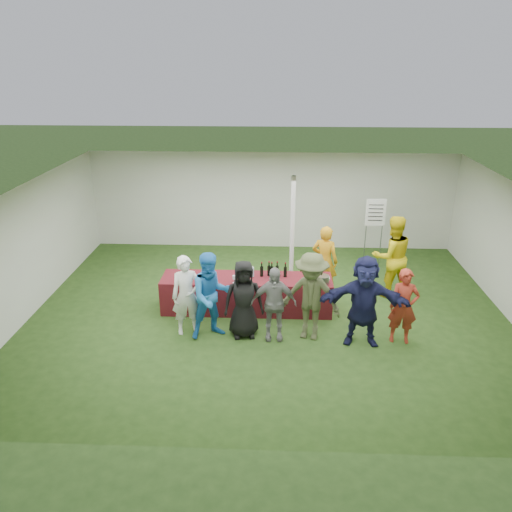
{
  "coord_description": "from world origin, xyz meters",
  "views": [
    {
      "loc": [
        0.15,
        -9.43,
        5.12
      ],
      "look_at": [
        -0.27,
        0.14,
        1.25
      ],
      "focal_mm": 35.0,
      "sensor_mm": 36.0,
      "label": 1
    }
  ],
  "objects_px": {
    "serving_table": "(247,294)",
    "wine_list_sign": "(375,218)",
    "customer_5": "(364,301)",
    "customer_4": "(311,297)",
    "dump_bucket": "(323,280)",
    "staff_back": "(392,256)",
    "customer_0": "(187,295)",
    "customer_1": "(212,296)",
    "customer_6": "(404,306)",
    "customer_2": "(244,299)",
    "customer_3": "(273,304)"
  },
  "relations": [
    {
      "from": "serving_table",
      "to": "customer_6",
      "type": "distance_m",
      "value": 3.25
    },
    {
      "from": "wine_list_sign",
      "to": "customer_4",
      "type": "distance_m",
      "value": 4.09
    },
    {
      "from": "customer_0",
      "to": "customer_1",
      "type": "relative_size",
      "value": 0.93
    },
    {
      "from": "customer_5",
      "to": "customer_6",
      "type": "bearing_deg",
      "value": 10.8
    },
    {
      "from": "customer_1",
      "to": "customer_6",
      "type": "height_order",
      "value": "customer_1"
    },
    {
      "from": "dump_bucket",
      "to": "customer_5",
      "type": "xyz_separation_m",
      "value": [
        0.67,
        -1.01,
        0.04
      ]
    },
    {
      "from": "customer_6",
      "to": "customer_1",
      "type": "bearing_deg",
      "value": -174.93
    },
    {
      "from": "serving_table",
      "to": "wine_list_sign",
      "type": "height_order",
      "value": "wine_list_sign"
    },
    {
      "from": "staff_back",
      "to": "customer_0",
      "type": "relative_size",
      "value": 1.17
    },
    {
      "from": "staff_back",
      "to": "customer_3",
      "type": "xyz_separation_m",
      "value": [
        -2.62,
        -2.02,
        -0.2
      ]
    },
    {
      "from": "serving_table",
      "to": "customer_6",
      "type": "relative_size",
      "value": 2.42
    },
    {
      "from": "wine_list_sign",
      "to": "customer_6",
      "type": "bearing_deg",
      "value": -91.11
    },
    {
      "from": "customer_4",
      "to": "customer_5",
      "type": "height_order",
      "value": "customer_5"
    },
    {
      "from": "serving_table",
      "to": "customer_1",
      "type": "distance_m",
      "value": 1.35
    },
    {
      "from": "customer_1",
      "to": "customer_3",
      "type": "relative_size",
      "value": 1.16
    },
    {
      "from": "staff_back",
      "to": "customer_6",
      "type": "xyz_separation_m",
      "value": [
        -0.18,
        -2.03,
        -0.2
      ]
    },
    {
      "from": "staff_back",
      "to": "customer_2",
      "type": "distance_m",
      "value": 3.74
    },
    {
      "from": "staff_back",
      "to": "customer_0",
      "type": "bearing_deg",
      "value": 11.29
    },
    {
      "from": "customer_0",
      "to": "dump_bucket",
      "type": "bearing_deg",
      "value": -2.27
    },
    {
      "from": "staff_back",
      "to": "customer_6",
      "type": "distance_m",
      "value": 2.04
    },
    {
      "from": "dump_bucket",
      "to": "staff_back",
      "type": "distance_m",
      "value": 1.96
    },
    {
      "from": "serving_table",
      "to": "customer_2",
      "type": "bearing_deg",
      "value": -89.44
    },
    {
      "from": "customer_1",
      "to": "customer_4",
      "type": "relative_size",
      "value": 0.98
    },
    {
      "from": "customer_0",
      "to": "customer_5",
      "type": "distance_m",
      "value": 3.37
    },
    {
      "from": "customer_1",
      "to": "customer_2",
      "type": "distance_m",
      "value": 0.62
    },
    {
      "from": "customer_0",
      "to": "customer_5",
      "type": "xyz_separation_m",
      "value": [
        3.36,
        -0.24,
        0.08
      ]
    },
    {
      "from": "staff_back",
      "to": "customer_1",
      "type": "height_order",
      "value": "staff_back"
    },
    {
      "from": "dump_bucket",
      "to": "customer_5",
      "type": "distance_m",
      "value": 1.22
    },
    {
      "from": "dump_bucket",
      "to": "customer_3",
      "type": "distance_m",
      "value": 1.37
    },
    {
      "from": "dump_bucket",
      "to": "customer_3",
      "type": "relative_size",
      "value": 0.17
    },
    {
      "from": "wine_list_sign",
      "to": "dump_bucket",
      "type": "bearing_deg",
      "value": -118.53
    },
    {
      "from": "customer_5",
      "to": "customer_4",
      "type": "bearing_deg",
      "value": 175.89
    },
    {
      "from": "customer_2",
      "to": "customer_5",
      "type": "height_order",
      "value": "customer_5"
    },
    {
      "from": "customer_0",
      "to": "customer_4",
      "type": "relative_size",
      "value": 0.91
    },
    {
      "from": "customer_5",
      "to": "serving_table",
      "type": "bearing_deg",
      "value": 155.75
    },
    {
      "from": "dump_bucket",
      "to": "customer_6",
      "type": "height_order",
      "value": "customer_6"
    },
    {
      "from": "customer_0",
      "to": "customer_4",
      "type": "bearing_deg",
      "value": -20.65
    },
    {
      "from": "staff_back",
      "to": "customer_0",
      "type": "xyz_separation_m",
      "value": [
        -4.3,
        -1.87,
        -0.14
      ]
    },
    {
      "from": "customer_3",
      "to": "customer_6",
      "type": "bearing_deg",
      "value": -2.76
    },
    {
      "from": "serving_table",
      "to": "dump_bucket",
      "type": "height_order",
      "value": "dump_bucket"
    },
    {
      "from": "customer_0",
      "to": "customer_1",
      "type": "height_order",
      "value": "customer_1"
    },
    {
      "from": "serving_table",
      "to": "customer_0",
      "type": "bearing_deg",
      "value": -137.83
    },
    {
      "from": "staff_back",
      "to": "customer_2",
      "type": "relative_size",
      "value": 1.2
    },
    {
      "from": "dump_bucket",
      "to": "wine_list_sign",
      "type": "relative_size",
      "value": 0.14
    },
    {
      "from": "customer_2",
      "to": "customer_0",
      "type": "bearing_deg",
      "value": 167.79
    },
    {
      "from": "serving_table",
      "to": "customer_5",
      "type": "bearing_deg",
      "value": -28.67
    },
    {
      "from": "customer_4",
      "to": "customer_3",
      "type": "bearing_deg",
      "value": -159.64
    },
    {
      "from": "customer_2",
      "to": "customer_1",
      "type": "bearing_deg",
      "value": 175.55
    },
    {
      "from": "wine_list_sign",
      "to": "customer_5",
      "type": "distance_m",
      "value": 3.91
    },
    {
      "from": "customer_2",
      "to": "customer_3",
      "type": "bearing_deg",
      "value": -17.87
    }
  ]
}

